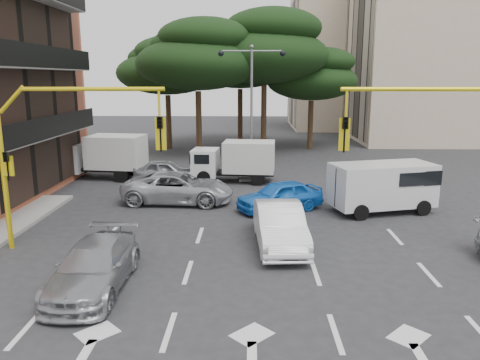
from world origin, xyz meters
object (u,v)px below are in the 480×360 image
object	(u,v)px
car_blue_compact	(280,196)
van_white	(382,187)
signal_mast_right	(456,142)
street_lamp_center	(252,86)
signal_mast_left	(52,140)
car_silver_cross_b	(166,171)
car_white_hatch	(280,226)
car_silver_wagon	(94,266)
box_truck_a	(102,157)
box_truck_b	(234,161)
car_silver_cross_a	(178,188)

from	to	relation	value
car_blue_compact	van_white	xyz separation A→B (m)	(4.58, -0.13, 0.45)
signal_mast_right	van_white	size ratio (longest dim) A/B	1.33
signal_mast_right	street_lamp_center	xyz separation A→B (m)	(-6.80, 14.01, 1.54)
signal_mast_left	car_silver_cross_b	size ratio (longest dim) A/B	1.61
car_white_hatch	van_white	size ratio (longest dim) A/B	1.03
signal_mast_left	car_blue_compact	world-z (taller)	signal_mast_left
car_silver_wagon	box_truck_a	world-z (taller)	box_truck_a
car_white_hatch	car_blue_compact	world-z (taller)	car_white_hatch
box_truck_b	street_lamp_center	bearing A→B (deg)	-14.17
signal_mast_right	car_silver_cross_b	xyz separation A→B (m)	(-11.80, 11.01, -3.25)
signal_mast_left	van_white	world-z (taller)	signal_mast_left
car_white_hatch	car_blue_compact	xyz separation A→B (m)	(0.28, 4.64, -0.08)
signal_mast_left	box_truck_a	bearing A→B (deg)	100.48
car_silver_cross_a	car_silver_cross_b	world-z (taller)	car_silver_cross_a
street_lamp_center	car_white_hatch	world-z (taller)	street_lamp_center
car_silver_cross_b	box_truck_a	bearing A→B (deg)	76.54
van_white	box_truck_a	size ratio (longest dim) A/B	0.85
street_lamp_center	car_silver_wagon	bearing A→B (deg)	-104.77
car_silver_cross_a	signal_mast_left	bearing A→B (deg)	155.84
signal_mast_right	street_lamp_center	world-z (taller)	street_lamp_center
car_white_hatch	car_blue_compact	distance (m)	4.65
box_truck_b	car_white_hatch	bearing A→B (deg)	-164.68
car_blue_compact	box_truck_b	distance (m)	6.45
car_silver_wagon	box_truck_b	bearing A→B (deg)	76.21
signal_mast_right	car_blue_compact	size ratio (longest dim) A/B	1.49
car_white_hatch	car_silver_wagon	world-z (taller)	car_white_hatch
signal_mast_right	car_silver_wagon	xyz separation A→B (m)	(-11.33, -3.17, -3.21)
car_white_hatch	box_truck_b	size ratio (longest dim) A/B	0.96
street_lamp_center	car_blue_compact	distance (m)	10.19
car_blue_compact	van_white	world-z (taller)	van_white
signal_mast_right	box_truck_b	world-z (taller)	signal_mast_right
car_silver_wagon	street_lamp_center	bearing A→B (deg)	75.36
signal_mast_left	van_white	xyz separation A→B (m)	(12.68, 4.95, -2.75)
car_blue_compact	car_silver_cross_a	world-z (taller)	car_silver_cross_a
signal_mast_right	car_blue_compact	distance (m)	8.15
signal_mast_right	signal_mast_left	world-z (taller)	same
car_silver_cross_a	car_silver_cross_b	size ratio (longest dim) A/B	1.43
car_white_hatch	car_silver_cross_b	size ratio (longest dim) A/B	1.25
car_white_hatch	van_white	xyz separation A→B (m)	(4.86, 4.51, 0.37)
car_white_hatch	car_silver_wagon	bearing A→B (deg)	-150.66
car_blue_compact	box_truck_b	bearing A→B (deg)	175.04
car_silver_cross_b	car_blue_compact	bearing A→B (deg)	-134.63
van_white	box_truck_b	distance (m)	9.21
car_blue_compact	box_truck_b	xyz separation A→B (m)	(-2.29, 6.00, 0.50)
box_truck_a	street_lamp_center	bearing A→B (deg)	-69.82
street_lamp_center	box_truck_b	xyz separation A→B (m)	(-1.00, -2.93, -4.24)
signal_mast_right	signal_mast_left	bearing A→B (deg)	180.00
signal_mast_right	car_silver_wagon	distance (m)	12.20
signal_mast_left	street_lamp_center	size ratio (longest dim) A/B	0.77
street_lamp_center	box_truck_a	xyz separation A→B (m)	(-9.00, -2.14, -4.12)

